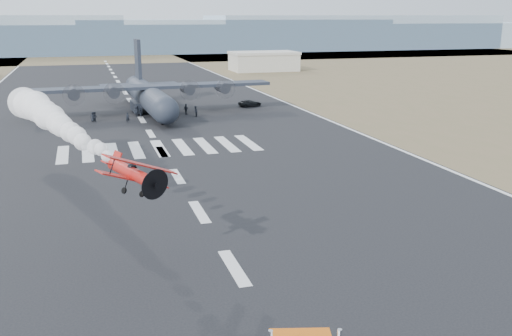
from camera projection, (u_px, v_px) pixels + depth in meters
name	position (u px, v px, depth m)	size (l,w,h in m)	color
scrub_far	(103.00, 57.00, 240.45)	(500.00, 80.00, 0.00)	brown
runway_markings	(151.00, 134.00, 83.29)	(60.00, 260.00, 0.01)	silver
ridge_seg_d	(99.00, 38.00, 266.51)	(150.00, 50.00, 13.00)	#8BA1B1
ridge_seg_e	(233.00, 35.00, 284.50)	(150.00, 50.00, 15.00)	#8BA1B1
ridge_seg_f	(352.00, 32.00, 302.49)	(150.00, 50.00, 17.00)	#8BA1B1
ridge_seg_g	(456.00, 35.00, 321.25)	(150.00, 50.00, 13.00)	#8BA1B1
hangar_right	(264.00, 61.00, 178.63)	(20.50, 12.50, 5.90)	#B3B09F
aerobatic_biplane	(133.00, 173.00, 37.38)	(5.39, 5.34, 3.37)	#BB330C
smoke_trail	(39.00, 110.00, 60.84)	(10.71, 34.31, 3.61)	white
transport_aircraft	(149.00, 95.00, 100.84)	(42.78, 35.23, 12.36)	#1D242C
support_vehicle	(250.00, 103.00, 108.36)	(2.04, 4.42, 1.23)	black
crew_a	(128.00, 118.00, 91.70)	(0.59, 0.49, 1.62)	black
crew_b	(195.00, 111.00, 97.01)	(0.89, 0.55, 1.84)	black
crew_c	(137.00, 111.00, 97.34)	(1.18, 0.55, 1.82)	black
crew_d	(186.00, 109.00, 99.32)	(1.09, 0.56, 1.86)	black
crew_e	(93.00, 117.00, 92.56)	(0.78, 0.48, 1.60)	black
crew_f	(175.00, 110.00, 98.41)	(1.59, 0.52, 1.72)	black
crew_g	(141.00, 113.00, 95.76)	(0.64, 0.53, 1.75)	black
crew_h	(95.00, 117.00, 92.40)	(0.80, 0.49, 1.64)	black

